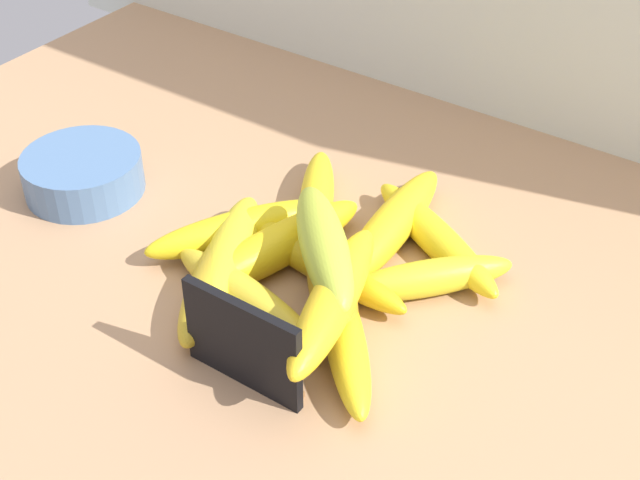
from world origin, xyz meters
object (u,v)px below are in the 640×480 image
object	(u,v)px
fruit_bowl	(86,171)
banana_10	(317,197)
banana_5	(332,286)
banana_6	(241,229)
banana_13	(321,248)
chalkboard_sign	(243,346)
banana_1	(391,227)
banana_2	(229,256)
banana_12	(333,299)
banana_11	(427,278)
banana_0	(320,263)
banana_8	(276,247)
banana_9	(435,237)
banana_4	(345,339)
banana_3	(213,282)
banana_7	(247,299)

from	to	relation	value
fruit_bowl	banana_10	world-z (taller)	fruit_bowl
banana_5	banana_6	size ratio (longest dim) A/B	0.91
banana_6	banana_13	bearing A→B (deg)	-13.15
fruit_bowl	banana_13	world-z (taller)	banana_13
chalkboard_sign	banana_6	distance (cm)	18.13
chalkboard_sign	banana_1	size ratio (longest dim) A/B	0.53
banana_2	banana_6	xyz separation A→B (cm)	(-1.85, 4.02, -0.22)
banana_5	banana_12	bearing A→B (deg)	-54.55
banana_5	banana_11	distance (cm)	8.67
banana_0	banana_5	world-z (taller)	banana_5
banana_8	banana_11	distance (cm)	14.19
banana_5	banana_9	size ratio (longest dim) A/B	0.89
banana_6	banana_12	distance (cm)	16.75
fruit_bowl	banana_1	world-z (taller)	fruit_bowl
banana_0	fruit_bowl	bearing A→B (deg)	-176.03
banana_4	chalkboard_sign	bearing A→B (deg)	-124.09
banana_3	banana_5	distance (cm)	10.55
fruit_bowl	banana_9	world-z (taller)	fruit_bowl
banana_1	banana_2	world-z (taller)	banana_2
banana_7	banana_13	xyz separation A→B (cm)	(4.45, 4.88, 4.40)
chalkboard_sign	banana_13	distance (cm)	11.52
banana_8	banana_9	world-z (taller)	banana_8
banana_0	banana_1	bearing A→B (deg)	71.95
banana_1	banana_10	world-z (taller)	banana_1
banana_3	banana_5	world-z (taller)	banana_5
banana_1	banana_12	world-z (taller)	banana_12
chalkboard_sign	banana_0	world-z (taller)	chalkboard_sign
banana_12	fruit_bowl	bearing A→B (deg)	171.99
banana_10	banana_13	size ratio (longest dim) A/B	0.94
banana_8	banana_13	world-z (taller)	banana_13
banana_4	banana_11	world-z (taller)	same
banana_1	banana_4	xyz separation A→B (cm)	(4.69, -14.98, -0.30)
chalkboard_sign	banana_2	world-z (taller)	chalkboard_sign
fruit_bowl	banana_6	world-z (taller)	fruit_bowl
banana_0	banana_13	bearing A→B (deg)	-53.57
banana_8	banana_11	bearing A→B (deg)	18.36
banana_3	banana_8	bearing A→B (deg)	75.73
banana_9	banana_13	xyz separation A→B (cm)	(-4.67, -12.17, 4.47)
banana_8	banana_11	xyz separation A→B (cm)	(13.47, 4.47, -0.36)
fruit_bowl	banana_1	xyz separation A→B (cm)	(30.72, 9.98, -0.11)
chalkboard_sign	banana_9	world-z (taller)	chalkboard_sign
banana_1	banana_3	bearing A→B (deg)	-119.02
chalkboard_sign	banana_13	bearing A→B (deg)	92.06
fruit_bowl	banana_8	xyz separation A→B (cm)	(23.72, 1.17, -0.05)
banana_1	banana_11	bearing A→B (deg)	-33.88
banana_10	banana_11	bearing A→B (deg)	-17.05
banana_0	banana_1	size ratio (longest dim) A/B	0.96
banana_4	banana_9	bearing A→B (deg)	92.01
banana_0	banana_9	xyz separation A→B (cm)	(6.73, 9.37, 0.02)
banana_3	banana_13	world-z (taller)	banana_13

